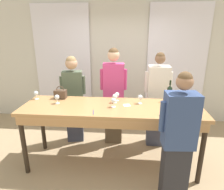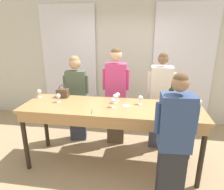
% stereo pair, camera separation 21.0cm
% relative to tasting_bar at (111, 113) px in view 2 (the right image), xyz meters
% --- Properties ---
extents(ground_plane, '(18.00, 18.00, 0.00)m').
position_rel_tasting_bar_xyz_m(ground_plane, '(0.00, 0.03, -0.93)').
color(ground_plane, tan).
extents(wall_back, '(12.00, 0.06, 2.80)m').
position_rel_tasting_bar_xyz_m(wall_back, '(0.00, 1.88, 0.47)').
color(wall_back, beige).
rests_on(wall_back, ground_plane).
extents(curtain_panel_left, '(1.31, 0.03, 2.69)m').
position_rel_tasting_bar_xyz_m(curtain_panel_left, '(-1.31, 1.82, 0.42)').
color(curtain_panel_left, white).
rests_on(curtain_panel_left, ground_plane).
extents(curtain_panel_right, '(1.31, 0.03, 2.69)m').
position_rel_tasting_bar_xyz_m(curtain_panel_right, '(1.31, 1.82, 0.42)').
color(curtain_panel_right, white).
rests_on(curtain_panel_right, ground_plane).
extents(tasting_bar, '(2.73, 0.82, 1.03)m').
position_rel_tasting_bar_xyz_m(tasting_bar, '(0.00, 0.00, 0.00)').
color(tasting_bar, '#B27F4C').
rests_on(tasting_bar, ground_plane).
extents(wine_bottle, '(0.08, 0.08, 0.35)m').
position_rel_tasting_bar_xyz_m(wine_bottle, '(0.91, 0.34, 0.23)').
color(wine_bottle, black).
rests_on(wine_bottle, tasting_bar).
extents(handbag, '(0.19, 0.13, 0.22)m').
position_rel_tasting_bar_xyz_m(handbag, '(-0.89, 0.31, 0.18)').
color(handbag, brown).
rests_on(handbag, tasting_bar).
extents(wine_glass_front_left, '(0.07, 0.07, 0.14)m').
position_rel_tasting_bar_xyz_m(wine_glass_front_left, '(0.04, 0.18, 0.20)').
color(wine_glass_front_left, white).
rests_on(wine_glass_front_left, tasting_bar).
extents(wine_glass_front_mid, '(0.07, 0.07, 0.14)m').
position_rel_tasting_bar_xyz_m(wine_glass_front_mid, '(0.07, 0.28, 0.20)').
color(wine_glass_front_mid, white).
rests_on(wine_glass_front_mid, tasting_bar).
extents(wine_glass_front_right, '(0.07, 0.07, 0.14)m').
position_rel_tasting_bar_xyz_m(wine_glass_front_right, '(1.29, 0.13, 0.20)').
color(wine_glass_front_right, white).
rests_on(wine_glass_front_right, tasting_bar).
extents(wine_glass_center_left, '(0.07, 0.07, 0.14)m').
position_rel_tasting_bar_xyz_m(wine_glass_center_left, '(0.03, -0.01, 0.20)').
color(wine_glass_center_left, white).
rests_on(wine_glass_center_left, tasting_bar).
extents(wine_glass_center_mid, '(0.07, 0.07, 0.14)m').
position_rel_tasting_bar_xyz_m(wine_glass_center_mid, '(0.44, 0.18, 0.20)').
color(wine_glass_center_mid, white).
rests_on(wine_glass_center_mid, tasting_bar).
extents(wine_glass_center_right, '(0.07, 0.07, 0.14)m').
position_rel_tasting_bar_xyz_m(wine_glass_center_right, '(-1.28, 0.24, 0.20)').
color(wine_glass_center_right, white).
rests_on(wine_glass_center_right, tasting_bar).
extents(wine_glass_back_left, '(0.07, 0.07, 0.14)m').
position_rel_tasting_bar_xyz_m(wine_glass_back_left, '(-0.86, 0.07, 0.20)').
color(wine_glass_back_left, white).
rests_on(wine_glass_back_left, tasting_bar).
extents(wine_glass_back_mid, '(0.07, 0.07, 0.14)m').
position_rel_tasting_bar_xyz_m(wine_glass_back_mid, '(0.76, -0.25, 0.20)').
color(wine_glass_back_mid, white).
rests_on(wine_glass_back_mid, tasting_bar).
extents(napkin, '(0.12, 0.12, 0.00)m').
position_rel_tasting_bar_xyz_m(napkin, '(0.23, 0.07, 0.10)').
color(napkin, white).
rests_on(napkin, tasting_bar).
extents(pen, '(0.04, 0.15, 0.01)m').
position_rel_tasting_bar_xyz_m(pen, '(-0.23, -0.24, 0.10)').
color(pen, '#193399').
rests_on(pen, tasting_bar).
extents(guest_olive_jacket, '(0.48, 0.28, 1.69)m').
position_rel_tasting_bar_xyz_m(guest_olive_jacket, '(-0.79, 0.72, -0.03)').
color(guest_olive_jacket, '#383D51').
rests_on(guest_olive_jacket, ground_plane).
extents(guest_pink_top, '(0.49, 0.24, 1.84)m').
position_rel_tasting_bar_xyz_m(guest_pink_top, '(-0.03, 0.72, 0.05)').
color(guest_pink_top, brown).
rests_on(guest_pink_top, ground_plane).
extents(guest_cream_sweater, '(0.48, 0.28, 1.77)m').
position_rel_tasting_bar_xyz_m(guest_cream_sweater, '(0.78, 0.72, -0.03)').
color(guest_cream_sweater, '#383D51').
rests_on(guest_cream_sweater, ground_plane).
extents(host_pouring, '(0.48, 0.27, 1.72)m').
position_rel_tasting_bar_xyz_m(host_pouring, '(0.85, -0.67, -0.05)').
color(host_pouring, '#28282D').
rests_on(host_pouring, ground_plane).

